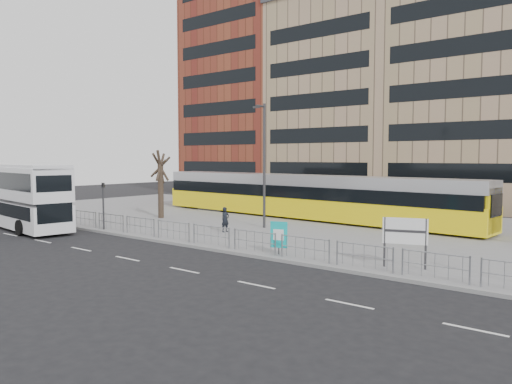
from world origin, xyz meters
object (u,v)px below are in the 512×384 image
Objects in this scene: pedestrian at (225,220)px; lamp_post_west at (264,161)px; double_decker_bus at (22,194)px; station_sign at (405,233)px; ad_panel at (279,235)px; tram at (301,196)px; traffic_light_west at (103,200)px; bare_tree at (160,149)px.

pedestrian is 4.89m from lamp_post_west.
station_sign is at bearing 15.78° from double_decker_bus.
tram is at bearing 100.65° from ad_panel.
lamp_post_west is at bearing 43.36° from double_decker_bus.
lamp_post_west is (-6.23, 6.83, 3.60)m from ad_panel.
station_sign is at bearing -10.17° from ad_panel.
pedestrian is 8.28m from traffic_light_west.
station_sign is 13.32m from pedestrian.
bare_tree is at bearing -138.20° from tram.
double_decker_bus is 10.41m from bare_tree.
bare_tree is (-15.96, 6.18, 4.46)m from ad_panel.
traffic_light_west is (-20.06, -1.30, 0.47)m from station_sign.
bare_tree reaches higher than pedestrian.
double_decker_bus is 0.39× the size of tram.
ad_panel is at bearing -20.50° from traffic_light_west.
tram reaches higher than ad_panel.
ad_panel reaches higher than pedestrian.
tram is 9.33× the size of traffic_light_west.
ad_panel is (-6.03, -0.92, -0.56)m from station_sign.
station_sign is at bearing -13.45° from bare_tree.
traffic_light_west is 10.93m from lamp_post_west.
double_decker_bus is 1.55× the size of bare_tree.
pedestrian is at bearing -103.53° from lamp_post_west.
lamp_post_west reaches higher than tram.
double_decker_bus is 25.99m from station_sign.
pedestrian is at bearing 8.39° from traffic_light_west.
lamp_post_west is at bearing 113.55° from ad_panel.
traffic_light_west is (-6.76, -13.27, 0.27)m from tram.
station_sign is at bearing -25.76° from lamp_post_west.
lamp_post_west reaches higher than double_decker_bus.
pedestrian is 0.52× the size of traffic_light_west.
station_sign is (25.67, 3.95, -0.74)m from double_decker_bus.
tram is 3.96× the size of bare_tree.
station_sign is 20.11m from traffic_light_west.
lamp_post_west is at bearing 3.84° from bare_tree.
lamp_post_west reaches higher than traffic_light_west.
station_sign is 1.36× the size of pedestrian.
traffic_light_west is at bearing 32.34° from double_decker_bus.
tram is at bearing 11.68° from pedestrian.
bare_tree is at bearing -176.16° from lamp_post_west.
ad_panel is 1.01× the size of pedestrian.
ad_panel is 7.92m from pedestrian.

